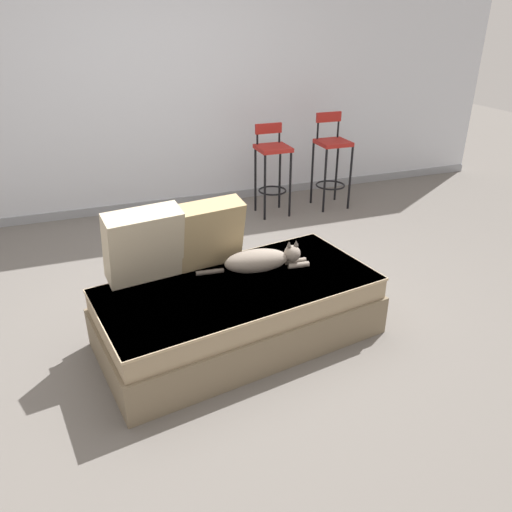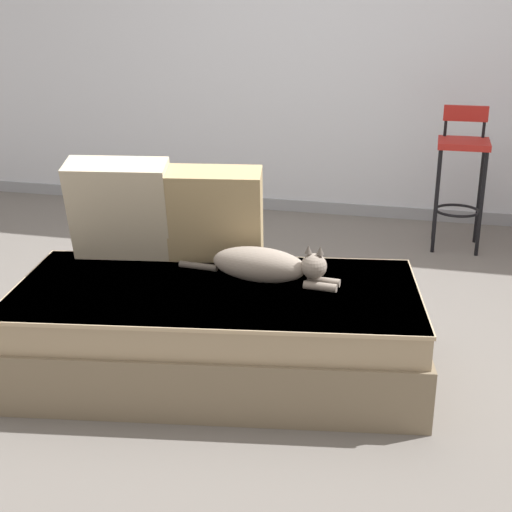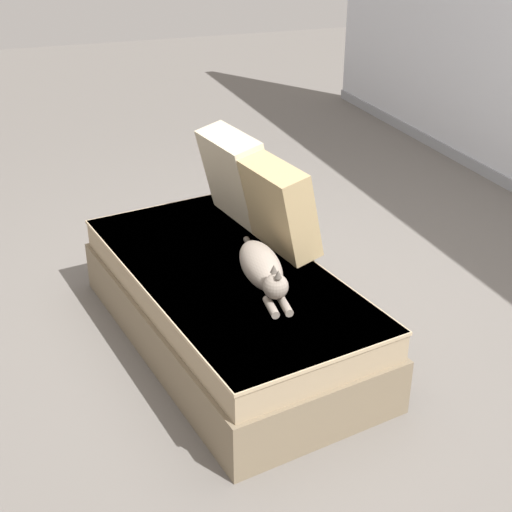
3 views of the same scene
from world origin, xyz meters
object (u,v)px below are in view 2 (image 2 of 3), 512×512
at_px(throw_pillow_middle, 215,214).
at_px(bar_stool_near_window, 462,164).
at_px(couch, 217,330).
at_px(cat, 266,265).
at_px(throw_pillow_corner, 121,209).

bearing_deg(throw_pillow_middle, bar_stool_near_window, 56.63).
relative_size(couch, throw_pillow_middle, 4.00).
xyz_separation_m(couch, cat, (0.19, 0.12, 0.28)).
bearing_deg(cat, throw_pillow_corner, 170.37).
xyz_separation_m(couch, bar_stool_near_window, (1.04, 2.03, 0.36)).
bearing_deg(throw_pillow_middle, throw_pillow_corner, -170.48).
height_order(throw_pillow_corner, throw_pillow_middle, throw_pillow_corner).
bearing_deg(throw_pillow_middle, couch, -72.77).
relative_size(couch, bar_stool_near_window, 2.03).
bearing_deg(couch, throw_pillow_corner, 155.63).
xyz_separation_m(throw_pillow_corner, bar_stool_near_window, (1.56, 1.79, -0.09)).
bearing_deg(cat, bar_stool_near_window, 66.15).
bearing_deg(throw_pillow_corner, throw_pillow_middle, 9.52).
xyz_separation_m(throw_pillow_middle, bar_stool_near_window, (1.13, 1.72, -0.07)).
bearing_deg(cat, couch, -148.45).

